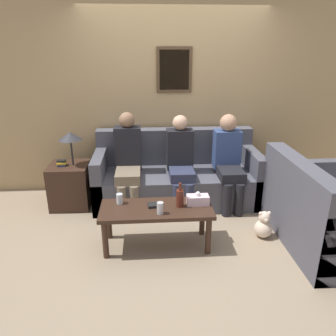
{
  "coord_description": "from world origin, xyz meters",
  "views": [
    {
      "loc": [
        -0.41,
        -3.6,
        2.01
      ],
      "look_at": [
        -0.16,
        -0.05,
        0.68
      ],
      "focal_mm": 35.0,
      "sensor_mm": 36.0,
      "label": 1
    }
  ],
  "objects_px": {
    "drinking_glass": "(120,199)",
    "person_left": "(128,159)",
    "couch_main": "(176,177)",
    "teddy_bear": "(264,226)",
    "coffee_table": "(156,213)",
    "wine_bottle": "(180,198)",
    "person_middle": "(181,159)",
    "couch_side": "(321,215)",
    "person_right": "(228,158)"
  },
  "relations": [
    {
      "from": "drinking_glass",
      "to": "person_left",
      "type": "height_order",
      "value": "person_left"
    },
    {
      "from": "couch_side",
      "to": "drinking_glass",
      "type": "relative_size",
      "value": 13.35
    },
    {
      "from": "person_middle",
      "to": "coffee_table",
      "type": "bearing_deg",
      "value": -110.21
    },
    {
      "from": "couch_main",
      "to": "person_left",
      "type": "xyz_separation_m",
      "value": [
        -0.64,
        -0.16,
        0.34
      ]
    },
    {
      "from": "couch_side",
      "to": "coffee_table",
      "type": "relative_size",
      "value": 1.26
    },
    {
      "from": "coffee_table",
      "to": "person_left",
      "type": "height_order",
      "value": "person_left"
    },
    {
      "from": "wine_bottle",
      "to": "person_middle",
      "type": "xyz_separation_m",
      "value": [
        0.11,
        0.95,
        0.09
      ]
    },
    {
      "from": "wine_bottle",
      "to": "person_right",
      "type": "xyz_separation_m",
      "value": [
        0.73,
        0.93,
        0.1
      ]
    },
    {
      "from": "person_middle",
      "to": "teddy_bear",
      "type": "relative_size",
      "value": 3.78
    },
    {
      "from": "person_middle",
      "to": "teddy_bear",
      "type": "xyz_separation_m",
      "value": [
        0.84,
        -0.88,
        -0.5
      ]
    },
    {
      "from": "wine_bottle",
      "to": "drinking_glass",
      "type": "relative_size",
      "value": 2.4
    },
    {
      "from": "couch_main",
      "to": "couch_side",
      "type": "xyz_separation_m",
      "value": [
        1.44,
        -1.19,
        0.0
      ]
    },
    {
      "from": "couch_side",
      "to": "teddy_bear",
      "type": "relative_size",
      "value": 4.64
    },
    {
      "from": "person_left",
      "to": "couch_main",
      "type": "bearing_deg",
      "value": 13.71
    },
    {
      "from": "drinking_glass",
      "to": "teddy_bear",
      "type": "distance_m",
      "value": 1.61
    },
    {
      "from": "coffee_table",
      "to": "wine_bottle",
      "type": "height_order",
      "value": "wine_bottle"
    },
    {
      "from": "couch_main",
      "to": "person_middle",
      "type": "height_order",
      "value": "person_middle"
    },
    {
      "from": "couch_main",
      "to": "teddy_bear",
      "type": "bearing_deg",
      "value": -50.72
    },
    {
      "from": "coffee_table",
      "to": "teddy_bear",
      "type": "relative_size",
      "value": 3.69
    },
    {
      "from": "couch_side",
      "to": "person_middle",
      "type": "distance_m",
      "value": 1.76
    },
    {
      "from": "couch_main",
      "to": "teddy_bear",
      "type": "height_order",
      "value": "couch_main"
    },
    {
      "from": "coffee_table",
      "to": "person_right",
      "type": "height_order",
      "value": "person_right"
    },
    {
      "from": "couch_side",
      "to": "person_right",
      "type": "height_order",
      "value": "person_right"
    },
    {
      "from": "wine_bottle",
      "to": "person_middle",
      "type": "relative_size",
      "value": 0.22
    },
    {
      "from": "person_right",
      "to": "teddy_bear",
      "type": "height_order",
      "value": "person_right"
    },
    {
      "from": "couch_main",
      "to": "drinking_glass",
      "type": "bearing_deg",
      "value": -124.38
    },
    {
      "from": "couch_main",
      "to": "couch_side",
      "type": "height_order",
      "value": "same"
    },
    {
      "from": "person_right",
      "to": "drinking_glass",
      "type": "bearing_deg",
      "value": -148.99
    },
    {
      "from": "teddy_bear",
      "to": "coffee_table",
      "type": "bearing_deg",
      "value": -176.23
    },
    {
      "from": "person_middle",
      "to": "wine_bottle",
      "type": "bearing_deg",
      "value": -96.51
    },
    {
      "from": "couch_main",
      "to": "coffee_table",
      "type": "xyz_separation_m",
      "value": [
        -0.32,
        -1.14,
        0.07
      ]
    },
    {
      "from": "couch_side",
      "to": "person_middle",
      "type": "relative_size",
      "value": 1.23
    },
    {
      "from": "couch_side",
      "to": "person_left",
      "type": "height_order",
      "value": "person_left"
    },
    {
      "from": "person_middle",
      "to": "person_right",
      "type": "distance_m",
      "value": 0.62
    },
    {
      "from": "couch_main",
      "to": "coffee_table",
      "type": "height_order",
      "value": "couch_main"
    },
    {
      "from": "coffee_table",
      "to": "drinking_glass",
      "type": "distance_m",
      "value": 0.42
    },
    {
      "from": "coffee_table",
      "to": "person_left",
      "type": "distance_m",
      "value": 1.07
    },
    {
      "from": "couch_main",
      "to": "wine_bottle",
      "type": "relative_size",
      "value": 8.34
    },
    {
      "from": "coffee_table",
      "to": "person_left",
      "type": "bearing_deg",
      "value": 108.12
    },
    {
      "from": "coffee_table",
      "to": "person_right",
      "type": "distance_m",
      "value": 1.37
    },
    {
      "from": "couch_side",
      "to": "person_left",
      "type": "bearing_deg",
      "value": 63.43
    },
    {
      "from": "drinking_glass",
      "to": "person_middle",
      "type": "distance_m",
      "value": 1.12
    },
    {
      "from": "couch_side",
      "to": "teddy_bear",
      "type": "xyz_separation_m",
      "value": [
        -0.57,
        0.13,
        -0.18
      ]
    },
    {
      "from": "couch_side",
      "to": "coffee_table",
      "type": "height_order",
      "value": "couch_side"
    },
    {
      "from": "wine_bottle",
      "to": "teddy_bear",
      "type": "distance_m",
      "value": 1.03
    },
    {
      "from": "drinking_glass",
      "to": "person_right",
      "type": "distance_m",
      "value": 1.59
    },
    {
      "from": "wine_bottle",
      "to": "drinking_glass",
      "type": "height_order",
      "value": "wine_bottle"
    },
    {
      "from": "couch_main",
      "to": "person_left",
      "type": "relative_size",
      "value": 1.78
    },
    {
      "from": "person_middle",
      "to": "couch_side",
      "type": "bearing_deg",
      "value": -35.75
    },
    {
      "from": "person_left",
      "to": "person_middle",
      "type": "height_order",
      "value": "person_left"
    }
  ]
}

